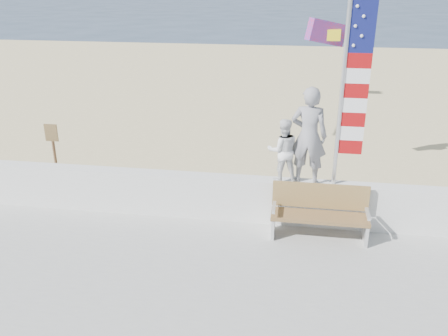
{
  "coord_description": "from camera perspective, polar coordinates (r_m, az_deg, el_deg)",
  "views": [
    {
      "loc": [
        1.5,
        -6.55,
        4.78
      ],
      "look_at": [
        0.2,
        1.8,
        1.35
      ],
      "focal_mm": 38.0,
      "sensor_mm": 36.0,
      "label": 1
    }
  ],
  "objects": [
    {
      "name": "sand",
      "position": [
        16.33,
        3.22,
        5.18
      ],
      "size": [
        90.0,
        40.0,
        0.08
      ],
      "primitive_type": "cube",
      "color": "beige",
      "rests_on": "ground"
    },
    {
      "name": "bench",
      "position": [
        9.09,
        11.43,
        -5.14
      ],
      "size": [
        1.8,
        0.57,
        1.0
      ],
      "color": "brown",
      "rests_on": "boardwalk"
    },
    {
      "name": "ground",
      "position": [
        8.25,
        -3.39,
        -13.37
      ],
      "size": [
        220.0,
        220.0,
        0.0
      ],
      "primitive_type": "plane",
      "color": "#2A3D55",
      "rests_on": "ground"
    },
    {
      "name": "adult",
      "position": [
        8.99,
        10.16,
        3.83
      ],
      "size": [
        0.75,
        0.55,
        1.87
      ],
      "primitive_type": "imported",
      "rotation": [
        0.0,
        0.0,
        2.98
      ],
      "color": "gray",
      "rests_on": "seawall"
    },
    {
      "name": "flag",
      "position": [
        8.79,
        14.9,
        9.61
      ],
      "size": [
        0.5,
        0.08,
        3.5
      ],
      "color": "silver",
      "rests_on": "seawall"
    },
    {
      "name": "child",
      "position": [
        9.09,
        7.1,
        2.12
      ],
      "size": [
        0.69,
        0.58,
        1.24
      ],
      "primitive_type": "imported",
      "rotation": [
        0.0,
        0.0,
        3.35
      ],
      "color": "white",
      "rests_on": "seawall"
    },
    {
      "name": "parafoil_kite",
      "position": [
        11.52,
        12.31,
        15.61
      ],
      "size": [
        0.98,
        0.68,
        0.67
      ],
      "color": "red",
      "rests_on": "ground"
    },
    {
      "name": "seawall",
      "position": [
        9.63,
        -0.99,
        -3.46
      ],
      "size": [
        30.0,
        0.35,
        0.9
      ],
      "primitive_type": "cube",
      "color": "silver",
      "rests_on": "boardwalk"
    },
    {
      "name": "sign",
      "position": [
        12.13,
        -19.82,
        2.3
      ],
      "size": [
        0.32,
        0.07,
        1.46
      ],
      "color": "brown",
      "rests_on": "sand"
    }
  ]
}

